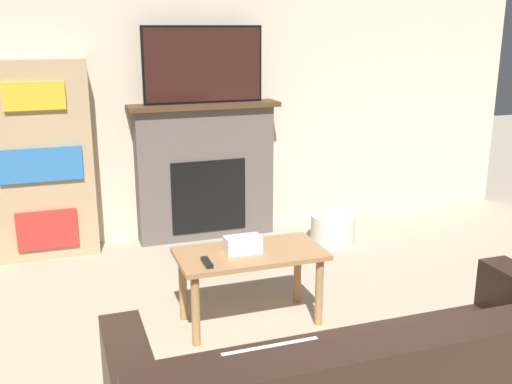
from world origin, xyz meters
name	(u,v)px	position (x,y,z in m)	size (l,w,h in m)	color
wall_back	(203,81)	(0.00, 3.95, 1.35)	(6.15, 0.06, 2.70)	beige
fireplace	(205,171)	(-0.04, 3.80, 0.60)	(1.29, 0.28, 1.18)	#605651
tv	(203,65)	(-0.04, 3.78, 1.50)	(1.01, 0.03, 0.63)	black
coffee_table	(250,263)	(-0.18, 2.15, 0.40)	(0.90, 0.46, 0.47)	#A87A4C
tissue_box	(243,244)	(-0.22, 2.15, 0.52)	(0.22, 0.12, 0.10)	white
remote_control	(207,262)	(-0.48, 2.04, 0.49)	(0.04, 0.15, 0.02)	black
bookshelf	(41,161)	(-1.37, 3.78, 0.78)	(0.79, 0.29, 1.57)	tan
storage_basket	(333,228)	(0.97, 3.31, 0.12)	(0.38, 0.38, 0.24)	silver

